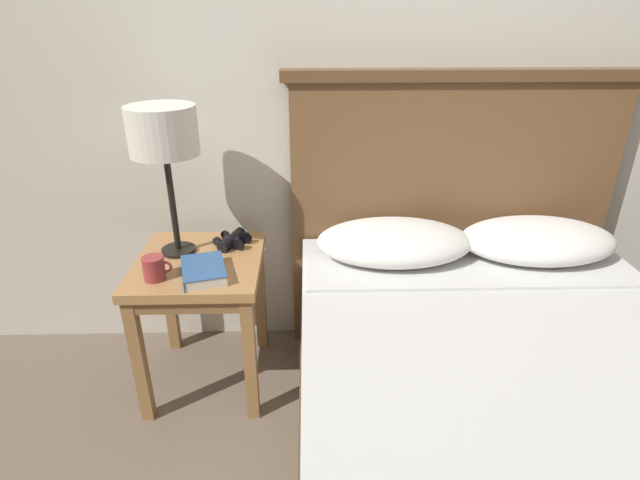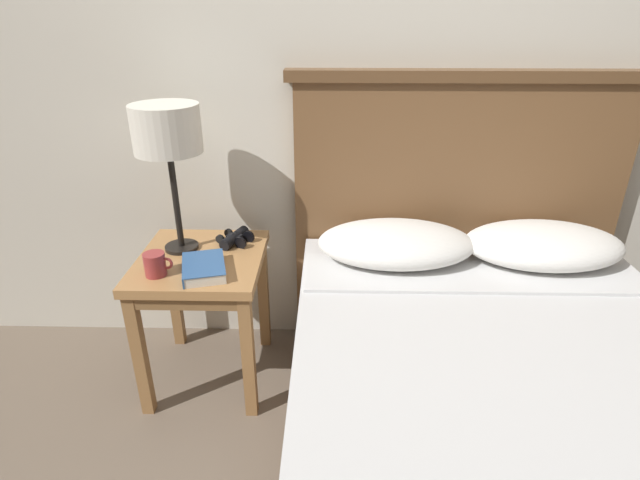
{
  "view_description": "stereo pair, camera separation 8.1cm",
  "coord_description": "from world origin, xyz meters",
  "px_view_note": "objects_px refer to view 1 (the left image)",
  "views": [
    {
      "loc": [
        -0.19,
        -1.01,
        1.44
      ],
      "look_at": [
        -0.14,
        0.62,
        0.66
      ],
      "focal_mm": 28.0,
      "sensor_mm": 36.0,
      "label": 1
    },
    {
      "loc": [
        -0.11,
        -1.01,
        1.44
      ],
      "look_at": [
        -0.14,
        0.62,
        0.66
      ],
      "focal_mm": 28.0,
      "sensor_mm": 36.0,
      "label": 2
    }
  ],
  "objects_px": {
    "coffee_mug": "(154,268)",
    "binoculars_pair": "(232,240)",
    "bed": "(503,401)",
    "table_lamp": "(163,135)",
    "nightstand": "(200,279)",
    "book_on_nightstand": "(203,271)"
  },
  "relations": [
    {
      "from": "binoculars_pair",
      "to": "bed",
      "type": "bearing_deg",
      "value": -34.51
    },
    {
      "from": "nightstand",
      "to": "table_lamp",
      "type": "distance_m",
      "value": 0.56
    },
    {
      "from": "binoculars_pair",
      "to": "coffee_mug",
      "type": "height_order",
      "value": "coffee_mug"
    },
    {
      "from": "nightstand",
      "to": "book_on_nightstand",
      "type": "xyz_separation_m",
      "value": [
        0.04,
        -0.12,
        0.11
      ]
    },
    {
      "from": "nightstand",
      "to": "coffee_mug",
      "type": "distance_m",
      "value": 0.23
    },
    {
      "from": "nightstand",
      "to": "binoculars_pair",
      "type": "distance_m",
      "value": 0.2
    },
    {
      "from": "binoculars_pair",
      "to": "coffee_mug",
      "type": "bearing_deg",
      "value": -130.75
    },
    {
      "from": "coffee_mug",
      "to": "binoculars_pair",
      "type": "bearing_deg",
      "value": 49.25
    },
    {
      "from": "nightstand",
      "to": "binoculars_pair",
      "type": "height_order",
      "value": "binoculars_pair"
    },
    {
      "from": "coffee_mug",
      "to": "table_lamp",
      "type": "bearing_deg",
      "value": 81.76
    },
    {
      "from": "bed",
      "to": "coffee_mug",
      "type": "bearing_deg",
      "value": 162.7
    },
    {
      "from": "bed",
      "to": "table_lamp",
      "type": "relative_size",
      "value": 3.19
    },
    {
      "from": "binoculars_pair",
      "to": "coffee_mug",
      "type": "distance_m",
      "value": 0.36
    },
    {
      "from": "table_lamp",
      "to": "binoculars_pair",
      "type": "bearing_deg",
      "value": 15.33
    },
    {
      "from": "table_lamp",
      "to": "book_on_nightstand",
      "type": "relative_size",
      "value": 2.33
    },
    {
      "from": "nightstand",
      "to": "table_lamp",
      "type": "bearing_deg",
      "value": 141.15
    },
    {
      "from": "nightstand",
      "to": "table_lamp",
      "type": "relative_size",
      "value": 1.0
    },
    {
      "from": "table_lamp",
      "to": "bed",
      "type": "bearing_deg",
      "value": -27.17
    },
    {
      "from": "book_on_nightstand",
      "to": "coffee_mug",
      "type": "height_order",
      "value": "coffee_mug"
    },
    {
      "from": "nightstand",
      "to": "table_lamp",
      "type": "xyz_separation_m",
      "value": [
        -0.09,
        0.07,
        0.55
      ]
    },
    {
      "from": "table_lamp",
      "to": "binoculars_pair",
      "type": "xyz_separation_m",
      "value": [
        0.2,
        0.06,
        -0.44
      ]
    },
    {
      "from": "bed",
      "to": "table_lamp",
      "type": "xyz_separation_m",
      "value": [
        -1.11,
        0.57,
        0.71
      ]
    }
  ]
}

